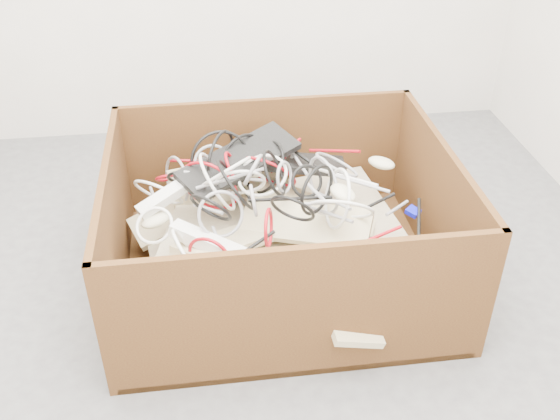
{
  "coord_description": "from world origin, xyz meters",
  "views": [
    {
      "loc": [
        -0.18,
        -1.75,
        1.65
      ],
      "look_at": [
        0.08,
        0.2,
        0.3
      ],
      "focal_mm": 41.26,
      "sensor_mm": 36.0,
      "label": 1
    }
  ],
  "objects": [
    {
      "name": "mice_scatter",
      "position": [
        0.13,
        0.14,
        0.35
      ],
      "size": [
        1.03,
        0.67,
        0.22
      ],
      "color": "beige",
      "rests_on": "keyboard_pile"
    },
    {
      "name": "cardboard_box",
      "position": [
        0.06,
        0.18,
        0.13
      ],
      "size": [
        1.24,
        1.03,
        0.54
      ],
      "color": "#3B1C0E",
      "rests_on": "ground"
    },
    {
      "name": "power_strip_left",
      "position": [
        -0.31,
        0.24,
        0.38
      ],
      "size": [
        0.26,
        0.18,
        0.11
      ],
      "primitive_type": "cube",
      "rotation": [
        0.14,
        -0.26,
        0.52
      ],
      "color": "silver",
      "rests_on": "keyboard_pile"
    },
    {
      "name": "power_strip_right",
      "position": [
        -0.18,
        -0.03,
        0.34
      ],
      "size": [
        0.29,
        0.2,
        0.1
      ],
      "primitive_type": "cube",
      "rotation": [
        -0.1,
        0.17,
        -0.54
      ],
      "color": "silver",
      "rests_on": "keyboard_pile"
    },
    {
      "name": "keyboard_pile",
      "position": [
        0.03,
        0.19,
        0.28
      ],
      "size": [
        1.0,
        0.94,
        0.38
      ],
      "color": "#C9B98E",
      "rests_on": "cardboard_box"
    },
    {
      "name": "cable_tangle",
      "position": [
        -0.04,
        0.22,
        0.4
      ],
      "size": [
        1.05,
        0.85,
        0.4
      ],
      "color": "gray",
      "rests_on": "keyboard_pile"
    },
    {
      "name": "vga_plug",
      "position": [
        0.54,
        0.06,
        0.34
      ],
      "size": [
        0.06,
        0.06,
        0.03
      ],
      "primitive_type": "cube",
      "rotation": [
        0.09,
        0.14,
        -0.85
      ],
      "color": "#0B0FAF",
      "rests_on": "keyboard_pile"
    },
    {
      "name": "ground",
      "position": [
        0.0,
        0.0,
        0.0
      ],
      "size": [
        3.0,
        3.0,
        0.0
      ],
      "primitive_type": "plane",
      "color": "#4A4A4C",
      "rests_on": "ground"
    }
  ]
}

